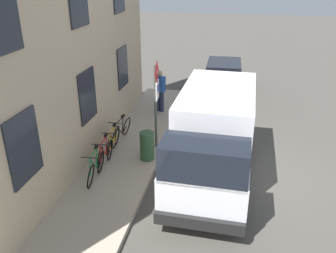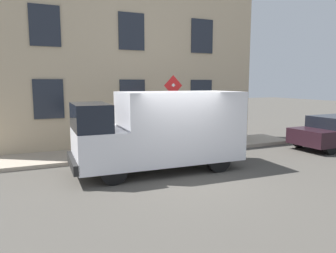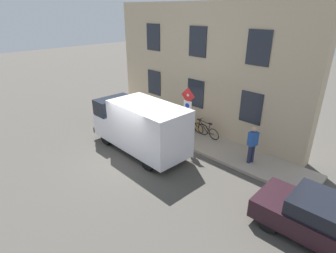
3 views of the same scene
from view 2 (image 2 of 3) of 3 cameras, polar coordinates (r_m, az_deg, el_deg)
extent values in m
plane|color=#4A4640|center=(9.60, 2.25, -8.95)|extent=(80.00, 80.00, 0.00)
cube|color=#AB9D8A|center=(12.82, -4.90, -4.35)|extent=(2.07, 14.12, 0.14)
cube|color=#C3AD8B|center=(13.86, -6.96, 10.32)|extent=(0.70, 12.12, 6.77)
cube|color=#232833|center=(14.86, 5.99, 5.46)|extent=(0.06, 1.10, 1.50)
cube|color=#232833|center=(13.51, -6.41, 5.22)|extent=(0.06, 1.10, 1.50)
cube|color=#232833|center=(12.91, -20.71, 4.65)|extent=(0.06, 1.10, 1.50)
cube|color=#232833|center=(14.99, 6.14, 15.86)|extent=(0.06, 1.10, 1.50)
cube|color=#232833|center=(13.66, -6.59, 16.64)|extent=(0.06, 1.10, 1.50)
cube|color=#232833|center=(13.06, -21.31, 16.58)|extent=(0.06, 1.10, 1.50)
cylinder|color=#474C47|center=(12.25, 0.81, 2.01)|extent=(0.09, 0.09, 2.78)
pyramid|color=silver|center=(12.12, 1.00, 7.34)|extent=(0.08, 0.50, 0.50)
pyramid|color=red|center=(12.12, 0.99, 7.34)|extent=(0.06, 0.56, 0.56)
cube|color=white|center=(12.16, 0.95, 4.74)|extent=(0.07, 0.44, 0.56)
cylinder|color=#1933B2|center=(12.13, 1.00, 5.02)|extent=(0.03, 0.24, 0.24)
cube|color=white|center=(10.22, 2.05, 0.18)|extent=(2.11, 3.86, 2.18)
cube|color=white|center=(9.55, -12.37, -3.81)|extent=(2.04, 1.46, 1.10)
cube|color=black|center=(9.38, -13.79, 1.50)|extent=(1.95, 1.04, 0.84)
cube|color=black|center=(9.54, -16.77, -6.26)|extent=(2.00, 0.22, 0.28)
cylinder|color=black|center=(8.87, -9.77, -7.92)|extent=(0.24, 0.77, 0.76)
cylinder|color=black|center=(10.54, -11.85, -5.44)|extent=(0.24, 0.77, 0.76)
cylinder|color=black|center=(10.09, 9.12, -5.98)|extent=(0.24, 0.77, 0.76)
cylinder|color=black|center=(11.59, 4.59, -4.10)|extent=(0.24, 0.77, 0.76)
cube|color=black|center=(15.32, 28.06, -1.32)|extent=(1.84, 4.04, 0.64)
cylinder|color=black|center=(13.86, 27.27, -3.32)|extent=(0.19, 0.60, 0.60)
cylinder|color=black|center=(14.83, 22.53, -2.36)|extent=(0.19, 0.60, 0.60)
torus|color=black|center=(13.46, -2.76, -2.01)|extent=(0.21, 0.67, 0.65)
torus|color=black|center=(13.81, 1.39, -1.75)|extent=(0.21, 0.67, 0.65)
cylinder|color=black|center=(13.53, -1.41, -1.07)|extent=(0.07, 0.60, 0.60)
cylinder|color=black|center=(13.52, -1.11, 0.09)|extent=(0.08, 0.73, 0.07)
cylinder|color=black|center=(13.66, 0.03, -1.06)|extent=(0.05, 0.19, 0.55)
cylinder|color=black|center=(13.74, 0.57, -1.98)|extent=(0.06, 0.43, 0.12)
cylinder|color=black|center=(13.43, -2.67, -0.97)|extent=(0.04, 0.09, 0.50)
cube|color=black|center=(13.64, 0.33, 0.26)|extent=(0.09, 0.20, 0.06)
cylinder|color=#262626|center=(13.39, -2.58, 0.30)|extent=(0.46, 0.06, 0.03)
torus|color=black|center=(13.12, -5.75, -2.30)|extent=(0.20, 0.67, 0.66)
torus|color=black|center=(13.59, -1.74, -1.91)|extent=(0.20, 0.67, 0.66)
cylinder|color=gold|center=(13.23, -4.44, -1.30)|extent=(0.11, 0.60, 0.60)
cylinder|color=gold|center=(13.22, -4.16, -0.11)|extent=(0.12, 0.73, 0.07)
cylinder|color=gold|center=(13.39, -3.05, -1.24)|extent=(0.06, 0.19, 0.55)
cylinder|color=gold|center=(13.50, -2.52, -2.16)|extent=(0.09, 0.43, 0.12)
cylinder|color=gold|center=(13.09, -5.67, -1.23)|extent=(0.05, 0.09, 0.50)
cube|color=black|center=(13.38, -2.77, 0.10)|extent=(0.10, 0.21, 0.06)
cylinder|color=#262626|center=(13.06, -5.59, 0.07)|extent=(0.46, 0.08, 0.03)
torus|color=black|center=(12.91, -9.01, -2.53)|extent=(0.22, 0.67, 0.66)
torus|color=black|center=(13.32, -4.81, -2.14)|extent=(0.22, 0.67, 0.66)
cylinder|color=red|center=(13.00, -7.65, -1.51)|extent=(0.11, 0.60, 0.60)
cylinder|color=red|center=(12.98, -7.37, -0.30)|extent=(0.12, 0.73, 0.07)
cylinder|color=red|center=(13.14, -6.19, -1.45)|extent=(0.06, 0.19, 0.55)
cylinder|color=red|center=(13.24, -5.64, -2.39)|extent=(0.09, 0.43, 0.12)
cylinder|color=red|center=(12.87, -8.93, -1.44)|extent=(0.05, 0.09, 0.50)
cube|color=black|center=(13.13, -5.92, -0.08)|extent=(0.10, 0.21, 0.06)
cylinder|color=#262626|center=(12.84, -8.86, -0.12)|extent=(0.46, 0.08, 0.03)
torus|color=black|center=(12.73, -12.36, -2.76)|extent=(0.24, 0.67, 0.66)
torus|color=black|center=(13.10, -8.02, -2.36)|extent=(0.24, 0.67, 0.66)
cylinder|color=#1D8639|center=(12.80, -10.96, -1.72)|extent=(0.11, 0.60, 0.60)
cylinder|color=#1D8639|center=(12.79, -10.68, -0.49)|extent=(0.13, 0.73, 0.07)
cylinder|color=#1D8639|center=(12.93, -9.46, -1.66)|extent=(0.06, 0.19, 0.55)
cylinder|color=#1D8639|center=(13.03, -8.87, -2.62)|extent=(0.09, 0.43, 0.12)
cylinder|color=#1D8639|center=(12.69, -12.29, -1.66)|extent=(0.05, 0.09, 0.50)
cube|color=black|center=(12.92, -9.18, -0.27)|extent=(0.11, 0.21, 0.06)
cylinder|color=#262626|center=(12.66, -12.22, -0.32)|extent=(0.46, 0.09, 0.03)
cylinder|color=#262B47|center=(14.55, 11.33, -1.04)|extent=(0.16, 0.16, 0.85)
cylinder|color=#262B47|center=(14.38, 11.54, -1.15)|extent=(0.16, 0.16, 0.85)
cube|color=#2550A4|center=(14.37, 11.51, 1.81)|extent=(0.46, 0.37, 0.62)
sphere|color=tan|center=(14.33, 11.56, 3.59)|extent=(0.22, 0.22, 0.22)
cylinder|color=#2D5133|center=(12.16, -2.91, -2.51)|extent=(0.44, 0.44, 0.90)
camera|label=1|loc=(10.46, -56.74, 20.07)|focal=38.13mm
camera|label=3|loc=(13.68, 61.02, 19.38)|focal=29.07mm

